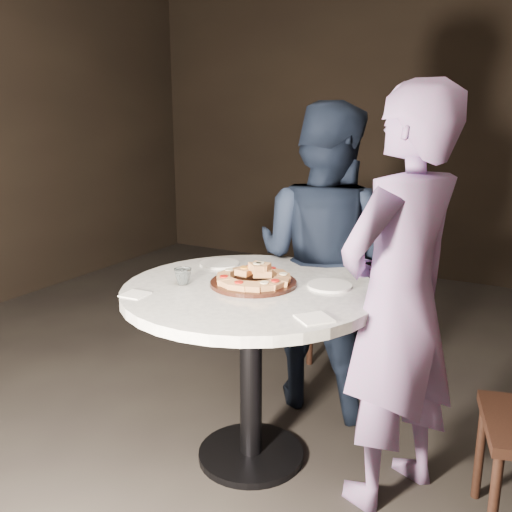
# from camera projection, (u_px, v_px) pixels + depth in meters

# --- Properties ---
(floor) EXTENTS (7.00, 7.00, 0.00)m
(floor) POSITION_uv_depth(u_px,v_px,m) (250.00, 455.00, 2.76)
(floor) COLOR black
(floor) RESTS_ON ground
(table) EXTENTS (1.30, 1.30, 0.86)m
(table) POSITION_uv_depth(u_px,v_px,m) (251.00, 320.00, 2.58)
(table) COLOR black
(table) RESTS_ON ground
(serving_board) EXTENTS (0.49, 0.49, 0.02)m
(serving_board) POSITION_uv_depth(u_px,v_px,m) (253.00, 283.00, 2.56)
(serving_board) COLOR black
(serving_board) RESTS_ON table
(focaccia_pile) EXTENTS (0.35, 0.34, 0.09)m
(focaccia_pile) POSITION_uv_depth(u_px,v_px,m) (254.00, 276.00, 2.55)
(focaccia_pile) COLOR #B77A47
(focaccia_pile) RESTS_ON serving_board
(plate_left) EXTENTS (0.25, 0.25, 0.01)m
(plate_left) POSITION_uv_depth(u_px,v_px,m) (219.00, 264.00, 2.89)
(plate_left) COLOR white
(plate_left) RESTS_ON table
(plate_right) EXTENTS (0.21, 0.21, 0.01)m
(plate_right) POSITION_uv_depth(u_px,v_px,m) (330.00, 286.00, 2.53)
(plate_right) COLOR white
(plate_right) RESTS_ON table
(water_glass) EXTENTS (0.08, 0.08, 0.07)m
(water_glass) POSITION_uv_depth(u_px,v_px,m) (183.00, 276.00, 2.56)
(water_glass) COLOR silver
(water_glass) RESTS_ON table
(napkin_near) EXTENTS (0.11, 0.11, 0.01)m
(napkin_near) POSITION_uv_depth(u_px,v_px,m) (135.00, 294.00, 2.42)
(napkin_near) COLOR white
(napkin_near) RESTS_ON table
(napkin_far) EXTENTS (0.17, 0.17, 0.01)m
(napkin_far) POSITION_uv_depth(u_px,v_px,m) (314.00, 318.00, 2.14)
(napkin_far) COLOR white
(napkin_far) RESTS_ON table
(chair_far) EXTENTS (0.54, 0.56, 1.00)m
(chair_far) POSITION_uv_depth(u_px,v_px,m) (347.00, 282.00, 3.57)
(chair_far) COLOR black
(chair_far) RESTS_ON ground
(diner_navy) EXTENTS (0.86, 0.70, 1.67)m
(diner_navy) POSITION_uv_depth(u_px,v_px,m) (323.00, 259.00, 3.11)
(diner_navy) COLOR black
(diner_navy) RESTS_ON ground
(diner_teal) EXTENTS (0.64, 0.75, 1.74)m
(diner_teal) POSITION_uv_depth(u_px,v_px,m) (399.00, 303.00, 2.30)
(diner_teal) COLOR slate
(diner_teal) RESTS_ON ground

